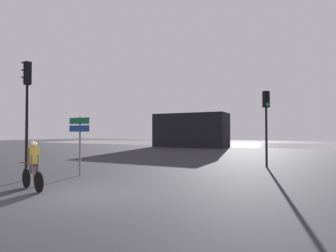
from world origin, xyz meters
TOP-DOWN VIEW (x-y plane):
  - ground_plane at (0.00, 0.00)m, footprint 120.00×120.00m
  - water_strip at (0.00, 36.45)m, footprint 80.00×16.00m
  - distant_building at (-6.80, 26.45)m, footprint 9.53×4.00m
  - traffic_light_near_left at (-3.68, 0.82)m, footprint 0.39×0.41m
  - traffic_light_far_right at (4.39, 9.35)m, footprint 0.41×0.42m
  - direction_sign_post at (-2.68, 2.63)m, footprint 1.10×0.14m
  - cyclist at (-1.82, -0.24)m, footprint 1.66×0.61m

SIDE VIEW (x-z plane):
  - ground_plane at x=0.00m, z-range 0.00..0.00m
  - water_strip at x=0.00m, z-range 0.00..0.01m
  - cyclist at x=-1.82m, z-range 0.01..1.63m
  - direction_sign_post at x=-2.68m, z-range 0.49..3.09m
  - distant_building at x=-6.80m, z-range 0.00..4.40m
  - traffic_light_far_right at x=4.39m, z-range 0.83..5.01m
  - traffic_light_near_left at x=-3.68m, z-range 0.90..5.61m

